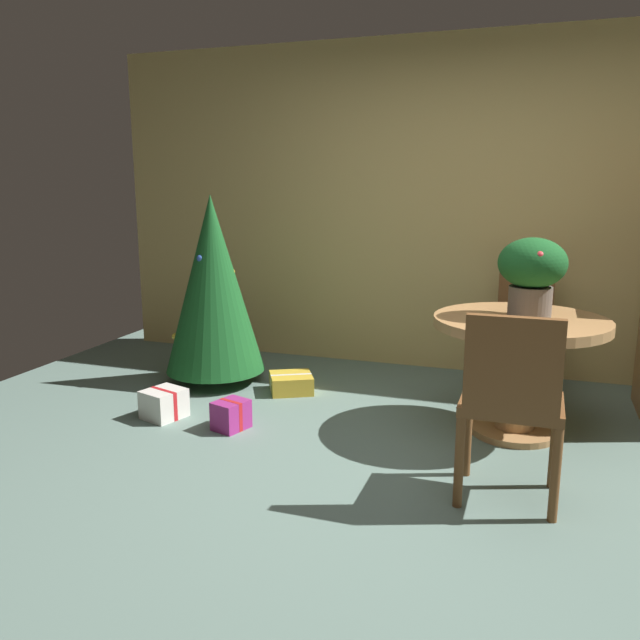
# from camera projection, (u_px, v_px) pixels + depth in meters

# --- Properties ---
(ground_plane) EXTENTS (6.60, 6.60, 0.00)m
(ground_plane) POSITION_uv_depth(u_px,v_px,m) (407.00, 485.00, 3.26)
(ground_plane) COLOR slate
(back_wall_panel) EXTENTS (6.00, 0.10, 2.60)m
(back_wall_panel) POSITION_uv_depth(u_px,v_px,m) (468.00, 208.00, 5.02)
(back_wall_panel) COLOR tan
(back_wall_panel) RESTS_ON ground_plane
(round_dining_table) EXTENTS (1.02, 1.02, 0.72)m
(round_dining_table) POSITION_uv_depth(u_px,v_px,m) (519.00, 352.00, 3.83)
(round_dining_table) COLOR #B27F4C
(round_dining_table) RESTS_ON ground_plane
(flower_vase) EXTENTS (0.40, 0.40, 0.47)m
(flower_vase) POSITION_uv_depth(u_px,v_px,m) (532.00, 271.00, 3.76)
(flower_vase) COLOR #665B51
(flower_vase) RESTS_ON round_dining_table
(wooden_chair_near) EXTENTS (0.47, 0.40, 0.93)m
(wooden_chair_near) POSITION_uv_depth(u_px,v_px,m) (512.00, 397.00, 2.96)
(wooden_chair_near) COLOR brown
(wooden_chair_near) RESTS_ON ground_plane
(wooden_chair_far) EXTENTS (0.44, 0.44, 0.93)m
(wooden_chair_far) POSITION_uv_depth(u_px,v_px,m) (524.00, 319.00, 4.66)
(wooden_chair_far) COLOR brown
(wooden_chair_far) RESTS_ON ground_plane
(holiday_tree) EXTENTS (0.74, 0.74, 1.42)m
(holiday_tree) POSITION_uv_depth(u_px,v_px,m) (213.00, 284.00, 4.77)
(holiday_tree) COLOR brown
(holiday_tree) RESTS_ON ground_plane
(gift_box_gold) EXTENTS (0.40, 0.39, 0.13)m
(gift_box_gold) POSITION_uv_depth(u_px,v_px,m) (291.00, 383.00, 4.69)
(gift_box_gold) COLOR gold
(gift_box_gold) RESTS_ON ground_plane
(gift_box_cream) EXTENTS (0.29, 0.30, 0.19)m
(gift_box_cream) POSITION_uv_depth(u_px,v_px,m) (164.00, 404.00, 4.17)
(gift_box_cream) COLOR silver
(gift_box_cream) RESTS_ON ground_plane
(gift_box_purple) EXTENTS (0.22, 0.25, 0.18)m
(gift_box_purple) POSITION_uv_depth(u_px,v_px,m) (231.00, 415.00, 3.98)
(gift_box_purple) COLOR #9E287A
(gift_box_purple) RESTS_ON ground_plane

